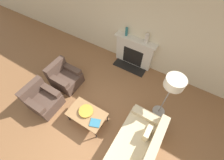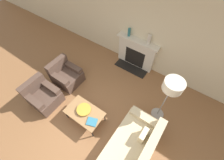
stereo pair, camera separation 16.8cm
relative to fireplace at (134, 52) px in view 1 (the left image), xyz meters
name	(u,v)px [view 1 (the left image)]	position (x,y,z in m)	size (l,w,h in m)	color
ground_plane	(91,131)	(0.19, -2.92, -0.54)	(18.00, 18.00, 0.00)	brown
wall_back	(145,29)	(0.19, 0.14, 0.91)	(18.00, 0.06, 2.90)	beige
fireplace	(134,52)	(0.00, 0.00, 0.00)	(1.45, 0.59, 1.10)	beige
couch	(134,151)	(1.42, -2.81, -0.25)	(0.95, 1.98, 0.77)	#CCB78E
armchair_near	(43,99)	(-1.50, -2.95, -0.24)	(0.85, 0.77, 0.80)	#4C382D
armchair_far	(65,77)	(-1.50, -1.99, -0.24)	(0.85, 0.77, 0.80)	#4C382D
coffee_table	(87,114)	(-0.06, -2.69, -0.13)	(1.02, 0.63, 0.44)	olive
bowl	(86,111)	(-0.11, -2.64, -0.06)	(0.39, 0.39, 0.06)	#BC8E2D
book	(95,123)	(0.27, -2.78, -0.09)	(0.32, 0.29, 0.02)	teal
floor_lamp	(173,85)	(1.56, -1.38, 0.83)	(0.46, 0.46, 1.61)	gray
mantel_vase_left	(127,32)	(-0.37, 0.01, 0.70)	(0.09, 0.09, 0.28)	#28666B
mantel_vase_center_left	(147,38)	(0.33, 0.01, 0.72)	(0.12, 0.12, 0.31)	beige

